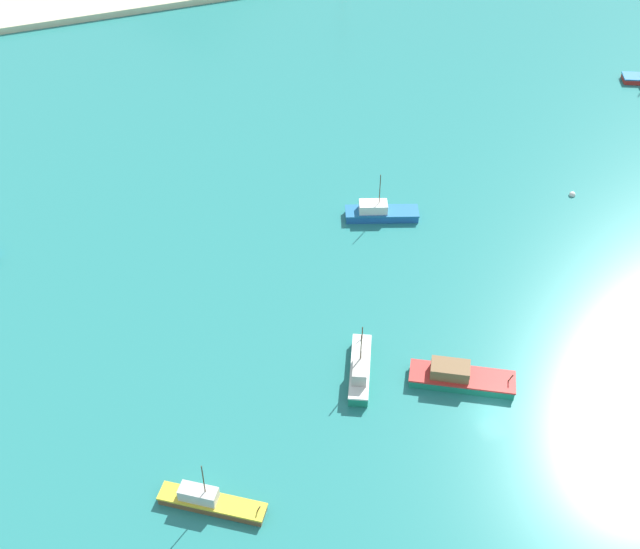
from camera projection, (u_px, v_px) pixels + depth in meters
ground at (374, 242)px, 105.44m from camera, size 260.00×280.00×0.50m
fishing_boat_3 at (380, 212)px, 108.37m from camera, size 9.92×5.87×6.68m
fishing_boat_4 at (459, 377)px, 86.65m from camera, size 11.09×8.30×2.45m
fishing_boat_6 at (209, 501)px, 75.41m from camera, size 9.36×7.38×5.93m
fishing_boat_7 at (360, 369)px, 87.20m from camera, size 5.85×9.20×6.25m
buoy_0 at (572, 195)px, 112.53m from camera, size 0.86×0.86×0.86m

